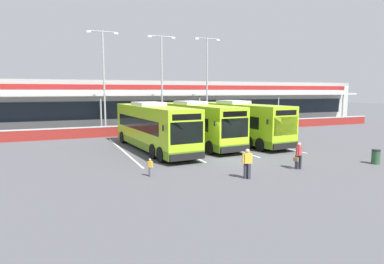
{
  "coord_description": "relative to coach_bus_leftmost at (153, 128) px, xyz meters",
  "views": [
    {
      "loc": [
        -11.12,
        -19.74,
        4.68
      ],
      "look_at": [
        -1.64,
        3.0,
        1.6
      ],
      "focal_mm": 30.89,
      "sensor_mm": 36.0,
      "label": 1
    }
  ],
  "objects": [
    {
      "name": "ground_plane",
      "position": [
        3.99,
        -5.37,
        -1.79
      ],
      "size": [
        200.0,
        200.0,
        0.0
      ],
      "primitive_type": "plane",
      "color": "#4C4C51"
    },
    {
      "name": "terminal_building",
      "position": [
        3.99,
        21.54,
        1.23
      ],
      "size": [
        70.0,
        13.0,
        6.0
      ],
      "color": "#B7B7B2",
      "rests_on": "ground"
    },
    {
      "name": "red_barrier_wall",
      "position": [
        3.99,
        9.13,
        -1.23
      ],
      "size": [
        60.0,
        0.4,
        1.1
      ],
      "color": "maroon",
      "rests_on": "ground"
    },
    {
      "name": "coach_bus_leftmost",
      "position": [
        0.0,
        0.0,
        0.0
      ],
      "size": [
        3.71,
        12.31,
        3.78
      ],
      "color": "#9ED11E",
      "rests_on": "ground"
    },
    {
      "name": "coach_bus_left_centre",
      "position": [
        4.17,
        1.23,
        0.0
      ],
      "size": [
        3.71,
        12.31,
        3.78
      ],
      "color": "#9ED11E",
      "rests_on": "ground"
    },
    {
      "name": "coach_bus_centre",
      "position": [
        8.36,
        0.92,
        0.0
      ],
      "size": [
        3.71,
        12.31,
        3.78
      ],
      "color": "#9ED11E",
      "rests_on": "ground"
    },
    {
      "name": "bay_stripe_far_west",
      "position": [
        -2.31,
        0.63,
        -1.78
      ],
      "size": [
        0.14,
        13.0,
        0.01
      ],
      "primitive_type": "cube",
      "color": "silver",
      "rests_on": "ground"
    },
    {
      "name": "bay_stripe_west",
      "position": [
        1.89,
        0.63,
        -1.78
      ],
      "size": [
        0.14,
        13.0,
        0.01
      ],
      "primitive_type": "cube",
      "color": "silver",
      "rests_on": "ground"
    },
    {
      "name": "bay_stripe_mid_west",
      "position": [
        6.09,
        0.63,
        -1.78
      ],
      "size": [
        0.14,
        13.0,
        0.01
      ],
      "primitive_type": "cube",
      "color": "silver",
      "rests_on": "ground"
    },
    {
      "name": "bay_stripe_centre",
      "position": [
        10.29,
        0.63,
        -1.78
      ],
      "size": [
        0.14,
        13.0,
        0.01
      ],
      "primitive_type": "cube",
      "color": "silver",
      "rests_on": "ground"
    },
    {
      "name": "pedestrian_with_handbag",
      "position": [
        6.25,
        -9.61,
        -0.93
      ],
      "size": [
        0.65,
        0.41,
        1.62
      ],
      "color": "#33333D",
      "rests_on": "ground"
    },
    {
      "name": "pedestrian_child",
      "position": [
        -2.44,
        -7.88,
        -1.24
      ],
      "size": [
        0.27,
        0.28,
        1.0
      ],
      "color": "slate",
      "rests_on": "ground"
    },
    {
      "name": "pedestrian_near_bin",
      "position": [
        2.23,
        -10.32,
        -0.91
      ],
      "size": [
        0.54,
        0.36,
        1.62
      ],
      "color": "#33333D",
      "rests_on": "ground"
    },
    {
      "name": "lamp_post_west",
      "position": [
        -2.1,
        11.38,
        4.5
      ],
      "size": [
        3.24,
        0.28,
        11.0
      ],
      "color": "#9E9EA3",
      "rests_on": "ground"
    },
    {
      "name": "lamp_post_centre",
      "position": [
        4.51,
        11.89,
        4.5
      ],
      "size": [
        3.24,
        0.28,
        11.0
      ],
      "color": "#9E9EA3",
      "rests_on": "ground"
    },
    {
      "name": "lamp_post_east",
      "position": [
        10.03,
        11.35,
        4.5
      ],
      "size": [
        3.24,
        0.28,
        11.0
      ],
      "color": "#9E9EA3",
      "rests_on": "ground"
    },
    {
      "name": "litter_bin",
      "position": [
        11.81,
        -10.42,
        -1.32
      ],
      "size": [
        0.54,
        0.54,
        0.93
      ],
      "color": "#2D5133",
      "rests_on": "ground"
    }
  ]
}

